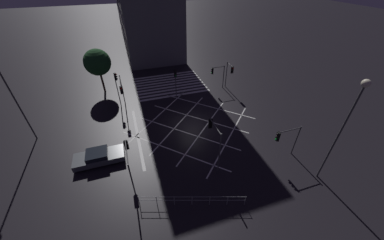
{
  "coord_description": "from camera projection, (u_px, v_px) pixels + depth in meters",
  "views": [
    {
      "loc": [
        6.19,
        18.73,
        15.21
      ],
      "look_at": [
        0.0,
        0.0,
        0.73
      ],
      "focal_mm": 20.0,
      "sensor_mm": 36.0,
      "label": 1
    }
  ],
  "objects": [
    {
      "name": "ground_plane",
      "position": [
        192.0,
        125.0,
        24.9
      ],
      "size": [
        200.0,
        200.0,
        0.0
      ],
      "primitive_type": "plane",
      "color": "black"
    },
    {
      "name": "road_markings",
      "position": [
        173.0,
        93.0,
        30.94
      ],
      "size": [
        15.52,
        22.57,
        0.01
      ],
      "color": "silver",
      "rests_on": "ground_plane"
    },
    {
      "name": "traffic_light_median_north",
      "position": [
        214.0,
        136.0,
        18.25
      ],
      "size": [
        0.36,
        2.5,
        4.53
      ],
      "rotation": [
        0.0,
        0.0,
        -1.57
      ],
      "color": "#424244",
      "rests_on": "ground_plane"
    },
    {
      "name": "traffic_light_nw_main",
      "position": [
        286.0,
        137.0,
        19.35
      ],
      "size": [
        2.61,
        0.36,
        3.41
      ],
      "color": "#424244",
      "rests_on": "ground_plane"
    },
    {
      "name": "traffic_light_se_main",
      "position": [
        117.0,
        83.0,
        26.56
      ],
      "size": [
        0.39,
        0.36,
        4.54
      ],
      "rotation": [
        0.0,
        0.0,
        3.14
      ],
      "color": "#424244",
      "rests_on": "ground_plane"
    },
    {
      "name": "traffic_light_sw_main",
      "position": [
        217.0,
        73.0,
        30.67
      ],
      "size": [
        2.11,
        0.36,
        3.51
      ],
      "color": "#424244",
      "rests_on": "ground_plane"
    },
    {
      "name": "traffic_light_sw_cross",
      "position": [
        230.0,
        71.0,
        30.28
      ],
      "size": [
        0.36,
        1.9,
        3.92
      ],
      "rotation": [
        0.0,
        0.0,
        1.57
      ],
      "color": "#424244",
      "rests_on": "ground_plane"
    },
    {
      "name": "traffic_light_median_south",
      "position": [
        176.0,
        78.0,
        28.74
      ],
      "size": [
        0.36,
        0.39,
        3.94
      ],
      "rotation": [
        0.0,
        0.0,
        1.57
      ],
      "color": "#424244",
      "rests_on": "ground_plane"
    },
    {
      "name": "traffic_light_ne_cross",
      "position": [
        128.0,
        157.0,
        17.14
      ],
      "size": [
        0.36,
        3.12,
        3.58
      ],
      "rotation": [
        0.0,
        0.0,
        -1.57
      ],
      "color": "#424244",
      "rests_on": "ground_plane"
    },
    {
      "name": "traffic_light_se_cross",
      "position": [
        122.0,
        89.0,
        25.87
      ],
      "size": [
        0.36,
        3.25,
        3.99
      ],
      "rotation": [
        0.0,
        0.0,
        1.57
      ],
      "color": "#424244",
      "rests_on": "ground_plane"
    },
    {
      "name": "street_lamp_east",
      "position": [
        350.0,
        114.0,
        14.96
      ],
      "size": [
        0.55,
        0.55,
        9.33
      ],
      "color": "#424244",
      "rests_on": "ground_plane"
    },
    {
      "name": "street_lamp_west",
      "position": [
        4.0,
        80.0,
        18.94
      ],
      "size": [
        0.55,
        0.55,
        9.68
      ],
      "color": "#424244",
      "rests_on": "ground_plane"
    },
    {
      "name": "street_tree_near",
      "position": [
        97.0,
        62.0,
        28.82
      ],
      "size": [
        3.54,
        3.54,
        6.22
      ],
      "color": "#473323",
      "rests_on": "ground_plane"
    },
    {
      "name": "waiting_car",
      "position": [
        99.0,
        157.0,
        20.04
      ],
      "size": [
        4.55,
        1.9,
        1.18
      ],
      "rotation": [
        0.0,
        0.0,
        3.14
      ],
      "color": "#474C51",
      "rests_on": "ground_plane"
    },
    {
      "name": "pedestrian_railing",
      "position": [
        192.0,
        200.0,
        16.3
      ],
      "size": [
        7.8,
        2.61,
        1.05
      ],
      "rotation": [
        0.0,
        0.0,
        2.82
      ],
      "color": "gray",
      "rests_on": "ground_plane"
    }
  ]
}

